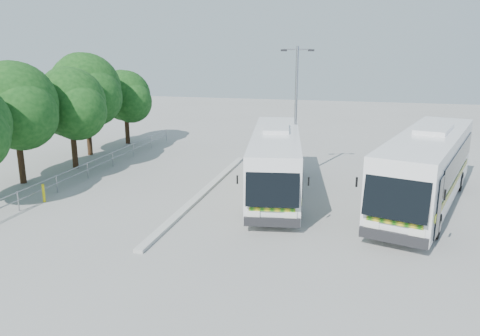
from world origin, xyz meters
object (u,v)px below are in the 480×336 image
(coach_main, at_px, (275,161))
(lamppost, at_px, (296,108))
(tree_far_e, at_px, (126,96))
(tree_far_b, at_px, (15,104))
(bollard, at_px, (44,193))
(coach_adjacent, at_px, (426,167))
(tree_far_d, at_px, (86,89))
(tree_far_c, at_px, (71,103))

(coach_main, distance_m, lamppost, 4.00)
(tree_far_e, height_order, lamppost, lamppost)
(tree_far_b, bearing_deg, bollard, -39.31)
(coach_adjacent, bearing_deg, coach_main, -165.29)
(tree_far_d, distance_m, tree_far_e, 4.65)
(tree_far_c, xyz_separation_m, coach_adjacent, (21.04, -2.43, -2.29))
(tree_far_c, distance_m, bollard, 8.00)
(tree_far_c, relative_size, tree_far_e, 1.10)
(tree_far_e, relative_size, coach_main, 0.49)
(tree_far_d, distance_m, coach_adjacent, 23.23)
(tree_far_b, height_order, tree_far_c, tree_far_b)
(coach_main, bearing_deg, lamppost, 70.26)
(tree_far_b, height_order, coach_main, tree_far_b)
(tree_far_c, distance_m, tree_far_e, 8.22)
(tree_far_d, height_order, bollard, tree_far_d)
(coach_adjacent, bearing_deg, tree_far_d, -178.81)
(coach_adjacent, bearing_deg, lamppost, 170.78)
(tree_far_e, bearing_deg, tree_far_d, -98.63)
(tree_far_d, xyz_separation_m, tree_far_e, (0.68, 4.50, -0.93))
(tree_far_c, height_order, tree_far_d, tree_far_d)
(tree_far_b, relative_size, lamppost, 0.90)
(tree_far_b, distance_m, lamppost, 15.77)
(tree_far_d, bearing_deg, tree_far_e, 81.37)
(tree_far_b, xyz_separation_m, bollard, (3.32, -2.72, -4.10))
(coach_main, height_order, bollard, coach_main)
(tree_far_b, bearing_deg, tree_far_c, 77.09)
(tree_far_b, bearing_deg, tree_far_e, 88.17)
(tree_far_c, xyz_separation_m, lamppost, (14.12, 0.92, 0.00))
(bollard, bearing_deg, tree_far_d, 109.30)
(tree_far_e, distance_m, bollard, 15.48)
(tree_far_c, bearing_deg, coach_adjacent, -6.59)
(coach_main, bearing_deg, tree_far_d, 149.39)
(tree_far_c, bearing_deg, coach_main, -9.17)
(tree_far_b, distance_m, coach_main, 14.78)
(tree_far_c, relative_size, coach_adjacent, 0.49)
(tree_far_e, relative_size, coach_adjacent, 0.45)
(tree_far_d, bearing_deg, coach_adjacent, -15.42)
(tree_far_b, xyz_separation_m, tree_far_c, (0.89, 3.90, -0.31))
(tree_far_d, distance_m, coach_main, 16.13)
(coach_adjacent, distance_m, lamppost, 8.02)
(lamppost, bearing_deg, bollard, -165.09)
(coach_main, distance_m, bollard, 12.03)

